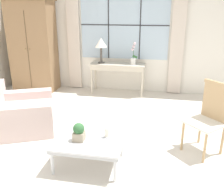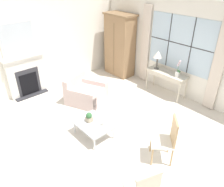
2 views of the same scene
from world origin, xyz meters
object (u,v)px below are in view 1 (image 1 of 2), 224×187
at_px(armchair_upholstered, 21,114).
at_px(side_chair_wooden, 210,114).
at_px(potted_orchid, 133,57).
at_px(coffee_table, 89,143).
at_px(console_table, 118,67).
at_px(table_lamp, 101,44).
at_px(potted_plant_small, 79,132).
at_px(armoire, 33,46).
at_px(pillar_candle, 107,133).

xyz_separation_m(armchair_upholstered, side_chair_wooden, (2.95, -0.13, 0.30)).
relative_size(potted_orchid, coffee_table, 0.57).
height_order(console_table, table_lamp, table_lamp).
height_order(coffee_table, potted_plant_small, potted_plant_small).
relative_size(armchair_upholstered, coffee_table, 1.43).
bearing_deg(armoire, pillar_candle, -49.20).
distance_m(table_lamp, pillar_candle, 2.94).
relative_size(armoire, table_lamp, 3.71).
height_order(armoire, table_lamp, armoire).
distance_m(armoire, side_chair_wooden, 4.36).
xyz_separation_m(armoire, armchair_upholstered, (0.77, -2.09, -0.82)).
distance_m(table_lamp, armchair_upholstered, 2.45).
xyz_separation_m(side_chair_wooden, potted_plant_small, (-1.68, -0.68, -0.08)).
distance_m(armoire, coffee_table, 3.67).
bearing_deg(potted_orchid, potted_plant_small, -97.39).
relative_size(console_table, pillar_candle, 8.80).
distance_m(armchair_upholstered, side_chair_wooden, 2.97).
relative_size(side_chair_wooden, coffee_table, 1.15).
bearing_deg(armchair_upholstered, armoire, 110.22).
relative_size(armchair_upholstered, side_chair_wooden, 1.25).
bearing_deg(table_lamp, potted_orchid, 0.01).
bearing_deg(table_lamp, side_chair_wooden, -47.23).
xyz_separation_m(potted_orchid, armchair_upholstered, (-1.65, -2.09, -0.64)).
height_order(armchair_upholstered, pillar_candle, armchair_upholstered).
relative_size(potted_orchid, side_chair_wooden, 0.50).
height_order(console_table, pillar_candle, console_table).
height_order(potted_plant_small, pillar_candle, potted_plant_small).
distance_m(side_chair_wooden, pillar_candle, 1.46).
relative_size(potted_plant_small, pillar_candle, 1.64).
bearing_deg(console_table, side_chair_wooden, -53.53).
height_order(coffee_table, pillar_candle, pillar_candle).
height_order(side_chair_wooden, potted_plant_small, side_chair_wooden).
bearing_deg(side_chair_wooden, console_table, 126.47).
bearing_deg(armoire, console_table, 1.06).
xyz_separation_m(potted_plant_small, pillar_candle, (0.33, 0.14, -0.06)).
height_order(armchair_upholstered, side_chair_wooden, side_chair_wooden).
bearing_deg(console_table, pillar_candle, -83.49).
xyz_separation_m(table_lamp, coffee_table, (0.49, -2.87, -0.85)).
distance_m(armchair_upholstered, pillar_candle, 1.75).
distance_m(armchair_upholstered, coffee_table, 1.60).
height_order(armoire, potted_orchid, armoire).
bearing_deg(armoire, armchair_upholstered, -69.78).
xyz_separation_m(table_lamp, armchair_upholstered, (-0.90, -2.09, -0.91)).
distance_m(armoire, table_lamp, 1.68).
bearing_deg(armoire, table_lamp, 0.06).
height_order(armoire, potted_plant_small, armoire).
height_order(potted_orchid, armchair_upholstered, potted_orchid).
height_order(armoire, console_table, armoire).
xyz_separation_m(potted_orchid, side_chair_wooden, (1.30, -2.22, -0.33)).
xyz_separation_m(table_lamp, pillar_candle, (0.70, -2.76, -0.75)).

